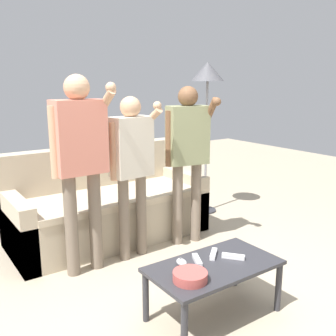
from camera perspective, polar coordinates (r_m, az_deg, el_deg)
ground_plane at (r=2.99m, az=4.46°, el=-19.41°), size 12.00×12.00×0.00m
couch at (r=4.07m, az=-8.98°, el=-5.77°), size 1.96×0.87×0.92m
coffee_table at (r=2.73m, az=6.81°, el=-14.85°), size 0.89×0.49×0.38m
snack_bowl at (r=2.48m, az=3.28°, el=-15.65°), size 0.22×0.22×0.06m
game_remote_nunchuk at (r=2.66m, az=2.01°, el=-13.70°), size 0.06×0.09×0.05m
floor_lamp at (r=4.64m, az=5.83°, el=12.67°), size 0.39×0.39×1.81m
player_left at (r=3.18m, az=-12.82°, el=2.32°), size 0.49×0.32×1.64m
player_center at (r=3.42m, az=-5.37°, el=1.37°), size 0.45×0.29×1.46m
player_right at (r=3.72m, az=2.90°, el=3.13°), size 0.45×0.42×1.54m
game_remote_wand_near at (r=2.79m, az=9.59°, el=-12.72°), size 0.13×0.15×0.03m
game_remote_wand_far at (r=2.71m, az=4.32°, el=-13.39°), size 0.10×0.16×0.03m
game_remote_wand_spare at (r=2.81m, az=6.72°, el=-12.47°), size 0.14×0.13×0.03m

